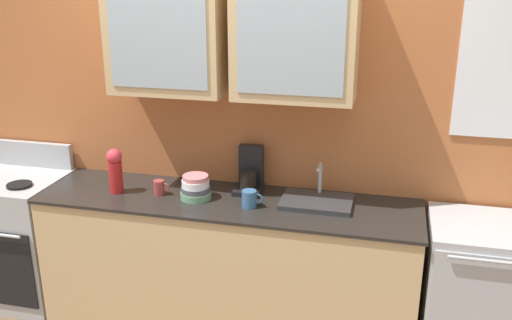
{
  "coord_description": "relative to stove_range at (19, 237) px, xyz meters",
  "views": [
    {
      "loc": [
        0.94,
        -3.06,
        2.25
      ],
      "look_at": [
        0.19,
        0.0,
        1.17
      ],
      "focal_mm": 39.57,
      "sensor_mm": 36.0,
      "label": 1
    }
  ],
  "objects": [
    {
      "name": "coffee_maker",
      "position": [
        1.62,
        0.19,
        0.55
      ],
      "size": [
        0.17,
        0.2,
        0.29
      ],
      "color": "black",
      "rests_on": "counter"
    },
    {
      "name": "cup_near_bowls",
      "position": [
        1.09,
        -0.02,
        0.49
      ],
      "size": [
        0.1,
        0.07,
        0.09
      ],
      "color": "#993838",
      "rests_on": "counter"
    },
    {
      "name": "cup_near_sink",
      "position": [
        1.69,
        -0.07,
        0.49
      ],
      "size": [
        0.13,
        0.09,
        0.1
      ],
      "color": "#38608C",
      "rests_on": "counter"
    },
    {
      "name": "stove_range",
      "position": [
        0.0,
        0.0,
        0.0
      ],
      "size": [
        0.65,
        0.62,
        1.07
      ],
      "color": "#ADAFB5",
      "rests_on": "ground_plane"
    },
    {
      "name": "bowl_stack",
      "position": [
        1.33,
        -0.02,
        0.51
      ],
      "size": [
        0.19,
        0.19,
        0.15
      ],
      "color": "#669972",
      "rests_on": "counter"
    },
    {
      "name": "counter",
      "position": [
        1.52,
        0.0,
        -0.01
      ],
      "size": [
        2.36,
        0.61,
        0.89
      ],
      "color": "tan",
      "rests_on": "ground_plane"
    },
    {
      "name": "dishwasher",
      "position": [
        3.04,
        -0.0,
        -0.01
      ],
      "size": [
        0.62,
        0.59,
        0.89
      ],
      "color": "#ADAFB5",
      "rests_on": "ground_plane"
    },
    {
      "name": "back_wall_unit",
      "position": [
        1.53,
        0.3,
        1.1
      ],
      "size": [
        4.04,
        0.44,
        2.87
      ],
      "color": "#B76638",
      "rests_on": "ground_plane"
    },
    {
      "name": "sink_faucet",
      "position": [
        2.07,
        0.07,
        0.46
      ],
      "size": [
        0.43,
        0.3,
        0.23
      ],
      "color": "#2D2D30",
      "rests_on": "counter"
    },
    {
      "name": "vase",
      "position": [
        0.81,
        -0.04,
        0.59
      ],
      "size": [
        0.1,
        0.1,
        0.29
      ],
      "color": "#B21E1E",
      "rests_on": "counter"
    }
  ]
}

